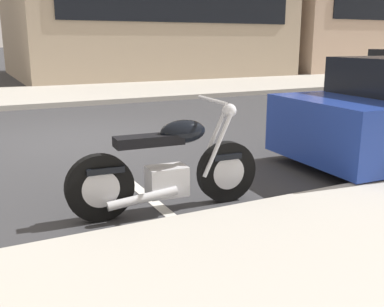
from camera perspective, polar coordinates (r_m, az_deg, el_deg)
ground_plane at (r=8.12m, az=-14.20°, el=1.69°), size 260.00×260.00×0.00m
sidewalk_far_curb at (r=19.95m, az=16.86°, el=8.90°), size 120.00×5.00×0.14m
parking_stall_stripe at (r=4.82m, az=-4.58°, el=-6.40°), size 0.12×2.20×0.01m
parked_motorcycle at (r=4.52m, az=-3.00°, el=-2.01°), size 2.03×0.62×1.13m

